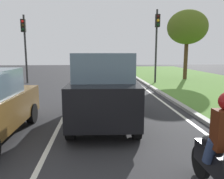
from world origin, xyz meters
TOP-DOWN VIEW (x-y plane):
  - ground_plane at (0.00, 14.00)m, footprint 60.00×60.00m
  - lane_line_center at (-0.70, 14.00)m, footprint 0.12×32.00m
  - lane_line_right_edge at (3.60, 14.00)m, footprint 0.12×32.00m
  - curb_right at (4.10, 14.00)m, footprint 0.24×48.00m
  - car_suv_ahead at (0.72, 9.00)m, footprint 2.10×4.56m
  - motorcycle at (2.39, 4.72)m, footprint 0.40×1.90m
  - traffic_light_near_right at (4.91, 18.30)m, footprint 0.32×0.50m
  - traffic_light_overhead_left at (-4.67, 19.02)m, footprint 0.32×0.50m
  - tree_roadside_far at (8.03, 20.54)m, footprint 3.28×3.28m

SIDE VIEW (x-z plane):
  - ground_plane at x=0.00m, z-range 0.00..0.00m
  - lane_line_center at x=-0.70m, z-range 0.00..0.01m
  - lane_line_right_edge at x=3.60m, z-range 0.00..0.01m
  - curb_right at x=4.10m, z-range 0.00..0.12m
  - motorcycle at x=2.39m, z-range 0.07..1.08m
  - car_suv_ahead at x=0.72m, z-range 0.03..2.31m
  - traffic_light_overhead_left at x=-4.67m, z-range 0.83..5.80m
  - traffic_light_near_right at x=4.91m, z-range 0.87..6.21m
  - tree_roadside_far at x=8.03m, z-range 1.45..7.19m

